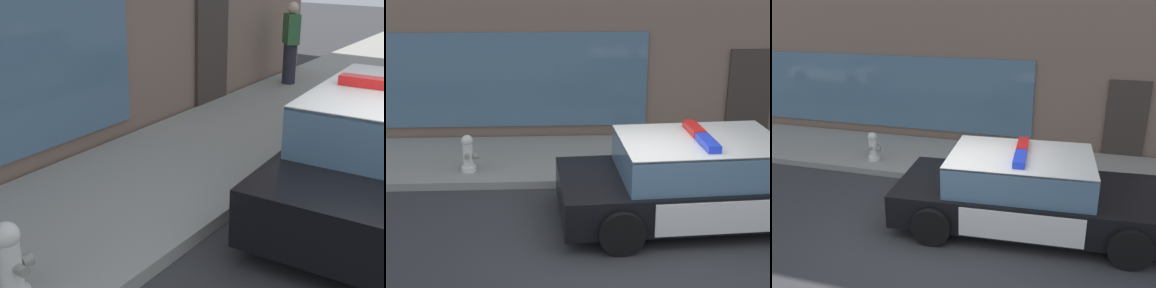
% 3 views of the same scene
% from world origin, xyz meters
% --- Properties ---
extents(sidewalk, '(48.00, 2.63, 0.15)m').
position_xyz_m(sidewalk, '(0.00, 3.22, 0.07)').
color(sidewalk, gray).
rests_on(sidewalk, ground).
extents(fire_hydrant, '(0.34, 0.39, 0.73)m').
position_xyz_m(fire_hydrant, '(-2.88, 2.49, 0.50)').
color(fire_hydrant, silver).
rests_on(fire_hydrant, sidewalk).
extents(pedestrian_on_sidewalk, '(0.47, 0.46, 1.71)m').
position_xyz_m(pedestrian_on_sidewalk, '(5.30, 3.95, 1.01)').
color(pedestrian_on_sidewalk, '#23232D').
rests_on(pedestrian_on_sidewalk, sidewalk).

